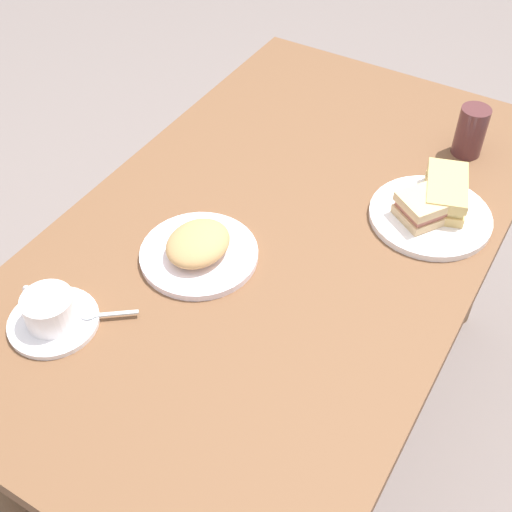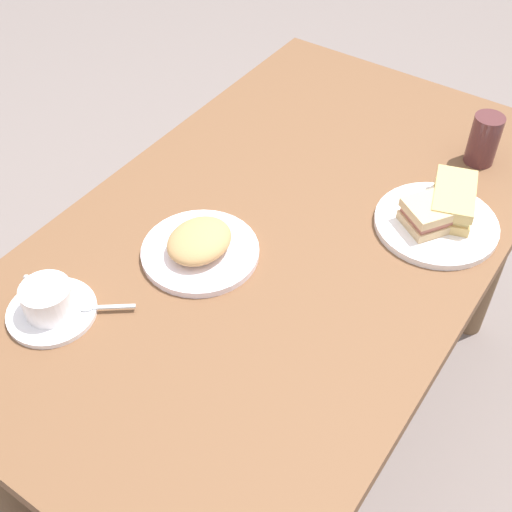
# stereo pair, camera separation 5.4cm
# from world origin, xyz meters

# --- Properties ---
(ground_plane) EXTENTS (6.00, 6.00, 0.00)m
(ground_plane) POSITION_xyz_m (0.00, 0.00, 0.00)
(ground_plane) COLOR slate
(dining_table) EXTENTS (1.34, 0.78, 0.70)m
(dining_table) POSITION_xyz_m (0.00, 0.00, 0.59)
(dining_table) COLOR brown
(dining_table) RESTS_ON ground_plane
(sandwich_plate) EXTENTS (0.24, 0.24, 0.01)m
(sandwich_plate) POSITION_xyz_m (-0.17, 0.25, 0.71)
(sandwich_plate) COLOR white
(sandwich_plate) RESTS_ON dining_table
(sandwich_front) EXTENTS (0.14, 0.13, 0.05)m
(sandwich_front) POSITION_xyz_m (-0.16, 0.24, 0.74)
(sandwich_front) COLOR tan
(sandwich_front) RESTS_ON sandwich_plate
(sandwich_back) EXTENTS (0.16, 0.12, 0.05)m
(sandwich_back) POSITION_xyz_m (-0.22, 0.26, 0.74)
(sandwich_back) COLOR tan
(sandwich_back) RESTS_ON sandwich_plate
(coffee_saucer) EXTENTS (0.16, 0.16, 0.01)m
(coffee_saucer) POSITION_xyz_m (0.41, -0.21, 0.71)
(coffee_saucer) COLOR white
(coffee_saucer) RESTS_ON dining_table
(coffee_cup) EXTENTS (0.09, 0.11, 0.06)m
(coffee_cup) POSITION_xyz_m (0.41, -0.21, 0.74)
(coffee_cup) COLOR white
(coffee_cup) RESTS_ON coffee_saucer
(spoon) EXTENTS (0.07, 0.09, 0.01)m
(spoon) POSITION_xyz_m (0.36, -0.15, 0.71)
(spoon) COLOR silver
(spoon) RESTS_ON coffee_saucer
(side_plate) EXTENTS (0.22, 0.22, 0.01)m
(side_plate) POSITION_xyz_m (0.15, -0.09, 0.71)
(side_plate) COLOR white
(side_plate) RESTS_ON dining_table
(side_food_pile) EXTENTS (0.13, 0.11, 0.04)m
(side_food_pile) POSITION_xyz_m (0.15, -0.09, 0.74)
(side_food_pile) COLOR tan
(side_food_pile) RESTS_ON side_plate
(drinking_glass) EXTENTS (0.06, 0.06, 0.11)m
(drinking_glass) POSITION_xyz_m (-0.42, 0.24, 0.76)
(drinking_glass) COLOR #562C2C
(drinking_glass) RESTS_ON dining_table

